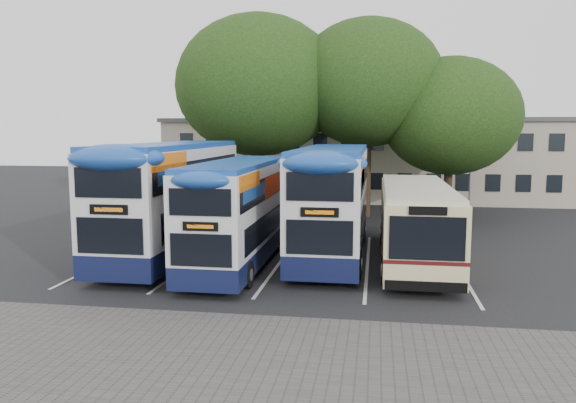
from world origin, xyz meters
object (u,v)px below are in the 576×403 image
(lamp_post, at_px, (472,134))
(bus_dd_left, at_px, (173,194))
(bus_dd_mid, at_px, (240,208))
(bus_single, at_px, (415,218))
(tree_right, at_px, (450,116))
(tree_left, at_px, (258,86))
(tree_mid, at_px, (368,83))
(bus_dd_right, at_px, (333,196))

(lamp_post, height_order, bus_dd_left, lamp_post)
(lamp_post, xyz_separation_m, bus_dd_mid, (-11.27, -15.97, -2.82))
(bus_single, bearing_deg, tree_right, 77.16)
(tree_left, relative_size, tree_mid, 1.03)
(tree_mid, distance_m, bus_dd_right, 12.46)
(tree_left, relative_size, bus_dd_right, 1.11)
(tree_mid, bearing_deg, lamp_post, 22.22)
(tree_left, xyz_separation_m, bus_dd_mid, (1.93, -12.80, -5.74))
(bus_single, bearing_deg, tree_left, 128.08)
(bus_dd_left, distance_m, bus_single, 10.16)
(bus_single, bearing_deg, bus_dd_right, 168.59)
(tree_right, bearing_deg, tree_left, -177.85)
(lamp_post, bearing_deg, tree_left, -166.50)
(tree_right, relative_size, bus_single, 0.91)
(bus_dd_right, bearing_deg, lamp_post, 60.52)
(tree_right, relative_size, bus_dd_mid, 0.97)
(bus_dd_left, distance_m, bus_dd_mid, 3.50)
(tree_mid, bearing_deg, bus_dd_right, -96.26)
(tree_mid, height_order, bus_single, tree_mid)
(tree_right, distance_m, bus_dd_mid, 16.77)
(bus_dd_left, height_order, bus_dd_right, bus_dd_left)
(lamp_post, relative_size, bus_single, 0.86)
(tree_mid, height_order, bus_dd_mid, tree_mid)
(lamp_post, xyz_separation_m, bus_dd_left, (-14.50, -14.68, -2.45))
(tree_mid, bearing_deg, bus_single, -79.52)
(lamp_post, distance_m, tree_left, 13.89)
(tree_right, bearing_deg, bus_single, -102.84)
(tree_left, xyz_separation_m, tree_mid, (6.64, 0.49, 0.12))
(tree_mid, xyz_separation_m, bus_single, (2.17, -11.75, -6.34))
(bus_dd_left, relative_size, bus_dd_right, 1.04)
(tree_mid, relative_size, bus_dd_mid, 1.21)
(lamp_post, distance_m, bus_single, 15.43)
(lamp_post, distance_m, tree_right, 3.40)
(tree_left, bearing_deg, tree_mid, 4.23)
(tree_mid, xyz_separation_m, tree_right, (4.84, -0.06, -2.00))
(tree_left, height_order, tree_right, tree_left)
(tree_mid, bearing_deg, bus_dd_mid, -109.54)
(lamp_post, bearing_deg, bus_dd_right, -119.48)
(bus_dd_mid, bearing_deg, tree_mid, 70.46)
(bus_dd_mid, distance_m, bus_single, 7.08)
(tree_mid, relative_size, bus_dd_right, 1.08)
(tree_mid, relative_size, tree_right, 1.24)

